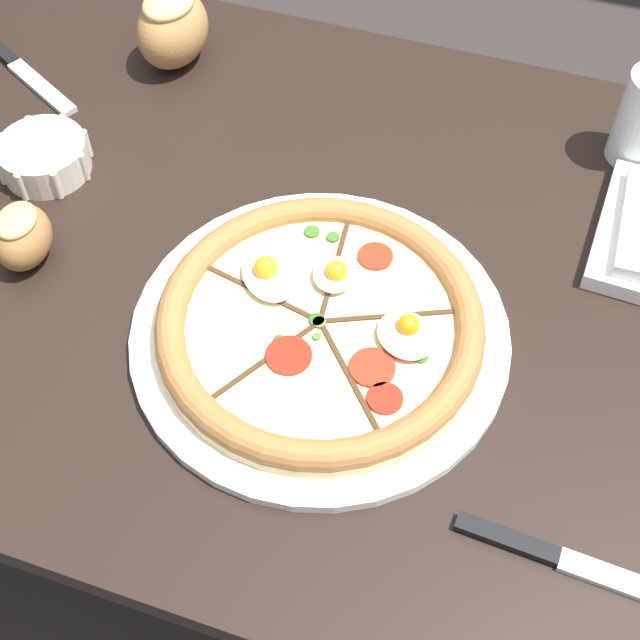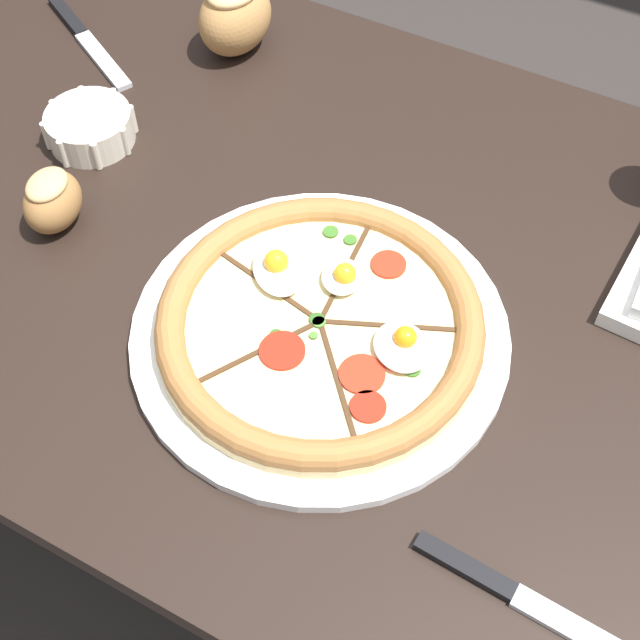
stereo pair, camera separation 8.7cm
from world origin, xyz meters
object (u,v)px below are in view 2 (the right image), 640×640
object	(u,v)px
dining_table	(427,353)
bread_piece_near	(235,14)
knife_main	(530,603)
bread_piece_mid	(52,200)
pizza	(321,326)
knife_spare	(87,40)
ramekin_bowl	(90,126)

from	to	relation	value
dining_table	bread_piece_near	size ratio (longest dim) A/B	12.85
dining_table	knife_main	xyz separation A→B (m)	(0.20, -0.25, 0.10)
dining_table	bread_piece_mid	distance (m)	0.44
bread_piece_mid	knife_main	distance (m)	0.63
pizza	bread_piece_mid	bearing A→B (deg)	-179.92
bread_piece_mid	knife_spare	bearing A→B (deg)	121.67
ramekin_bowl	knife_main	world-z (taller)	ramekin_bowl
dining_table	ramekin_bowl	size ratio (longest dim) A/B	13.67
bread_piece_mid	ramekin_bowl	bearing A→B (deg)	110.94
pizza	knife_spare	bearing A→B (deg)	151.33
pizza	knife_spare	size ratio (longest dim) A/B	1.86
ramekin_bowl	dining_table	bearing A→B (deg)	-3.59
dining_table	bread_piece_mid	bearing A→B (deg)	-166.88
dining_table	pizza	bearing A→B (deg)	-131.48
knife_main	bread_piece_near	bearing A→B (deg)	142.58
dining_table	bread_piece_mid	size ratio (longest dim) A/B	18.07
pizza	knife_main	size ratio (longest dim) A/B	1.74
bread_piece_mid	knife_main	world-z (taller)	bread_piece_mid
bread_piece_near	bread_piece_mid	distance (m)	0.36
pizza	bread_piece_near	distance (m)	0.48
bread_piece_near	knife_main	size ratio (longest dim) A/B	0.54
dining_table	knife_spare	size ratio (longest dim) A/B	7.34
ramekin_bowl	knife_spare	xyz separation A→B (m)	(-0.12, 0.15, -0.02)
dining_table	knife_spare	bearing A→B (deg)	163.19
pizza	bread_piece_near	bearing A→B (deg)	131.53
dining_table	pizza	xyz separation A→B (m)	(-0.08, -0.10, 0.11)
pizza	knife_main	bearing A→B (deg)	-29.06
knife_main	knife_spare	bearing A→B (deg)	154.44
bread_piece_mid	knife_main	size ratio (longest dim) A/B	0.38
bread_piece_near	knife_spare	world-z (taller)	bread_piece_near
dining_table	pizza	world-z (taller)	pizza
ramekin_bowl	knife_main	bearing A→B (deg)	-23.13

